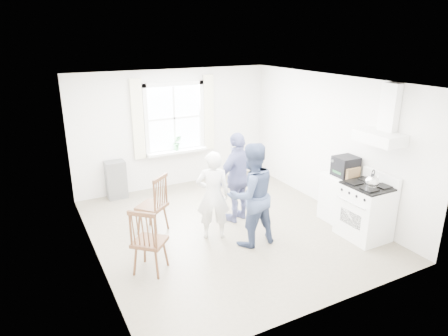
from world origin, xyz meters
TOP-DOWN VIEW (x-y plane):
  - room_shell at (0.00, 0.00)m, footprint 4.62×5.12m
  - window_assembly at (0.00, 2.45)m, footprint 1.88×0.24m
  - range_hood at (2.07, -1.35)m, footprint 0.45×0.76m
  - shelf_unit at (-1.40, 2.33)m, footprint 0.40×0.30m
  - gas_stove at (1.91, -1.35)m, footprint 0.68×0.76m
  - kettle at (1.85, -1.47)m, footprint 0.22×0.22m
  - low_cabinet at (1.98, -0.65)m, footprint 0.50×0.55m
  - stereo_stack at (1.99, -0.72)m, footprint 0.41×0.37m
  - cardboard_box at (1.99, -0.83)m, footprint 0.31×0.23m
  - windsor_chair_a at (-1.14, 0.40)m, footprint 0.63×0.63m
  - windsor_chair_b at (-1.70, -0.73)m, footprint 0.61×0.60m
  - person_left at (-0.36, -0.17)m, footprint 0.74×0.74m
  - person_mid at (0.09, -0.64)m, footprint 0.84×0.84m
  - person_right at (0.35, 0.24)m, footprint 1.23×1.23m
  - potted_plant at (0.01, 2.36)m, footprint 0.23×0.23m

SIDE VIEW (x-z plane):
  - shelf_unit at x=-1.40m, z-range 0.00..0.80m
  - low_cabinet at x=1.98m, z-range 0.00..0.90m
  - gas_stove at x=1.91m, z-range -0.08..1.04m
  - windsor_chair_b at x=-1.70m, z-range 0.11..1.15m
  - windsor_chair_a at x=-1.14m, z-range 0.12..1.19m
  - person_left at x=-0.36m, z-range 0.00..1.53m
  - person_right at x=0.35m, z-range 0.00..1.67m
  - person_mid at x=0.09m, z-range 0.00..1.72m
  - cardboard_box at x=1.99m, z-range 0.90..1.10m
  - potted_plant at x=0.01m, z-range 0.85..1.19m
  - kettle at x=1.85m, z-range 0.90..1.21m
  - stereo_stack at x=1.99m, z-range 0.90..1.25m
  - room_shell at x=0.00m, z-range -0.02..2.62m
  - window_assembly at x=0.00m, z-range 0.61..2.31m
  - range_hood at x=2.07m, z-range 1.43..2.37m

